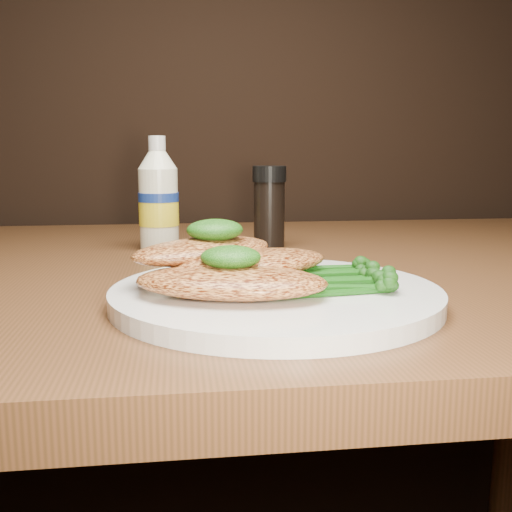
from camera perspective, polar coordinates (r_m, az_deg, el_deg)
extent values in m
cylinder|color=white|center=(0.53, 1.87, -3.73)|extent=(0.29, 0.29, 0.02)
ellipsoid|color=#D88844|center=(0.49, -2.39, -2.46)|extent=(0.18, 0.12, 0.03)
ellipsoid|color=#D88844|center=(0.53, -0.24, -0.67)|extent=(0.17, 0.13, 0.02)
ellipsoid|color=#D88844|center=(0.56, -4.98, 0.53)|extent=(0.16, 0.14, 0.02)
ellipsoid|color=#093307|center=(0.50, -2.41, -0.10)|extent=(0.06, 0.06, 0.02)
ellipsoid|color=#093307|center=(0.56, -3.92, 2.48)|extent=(0.07, 0.07, 0.02)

